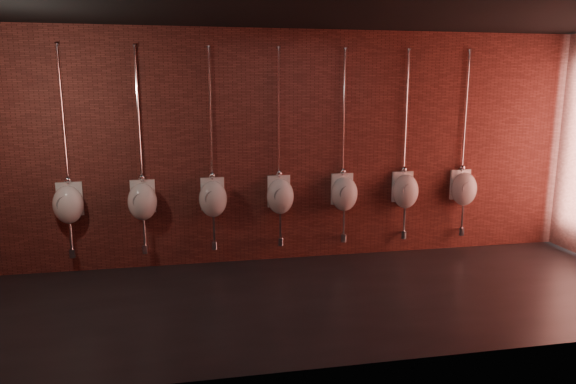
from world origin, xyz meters
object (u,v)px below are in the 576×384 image
urinal_2 (213,198)px  urinal_5 (405,190)px  urinal_4 (344,193)px  urinal_3 (280,195)px  urinal_0 (68,203)px  urinal_6 (464,188)px  urinal_1 (142,201)px

urinal_2 → urinal_5: bearing=0.0°
urinal_4 → urinal_3: bearing=180.0°
urinal_4 → urinal_0: bearing=180.0°
urinal_4 → urinal_6: same height
urinal_2 → urinal_5: same height
urinal_3 → urinal_6: same height
urinal_4 → urinal_6: 1.85m
urinal_3 → urinal_0: bearing=180.0°
urinal_0 → urinal_1: (0.92, 0.00, 0.00)m
urinal_0 → urinal_1: same height
urinal_1 → urinal_3: bearing=0.0°
urinal_4 → urinal_6: (1.85, 0.00, 0.00)m
urinal_3 → urinal_5: same height
urinal_3 → urinal_4: (0.92, 0.00, 0.00)m
urinal_4 → urinal_5: bearing=0.0°
urinal_0 → urinal_4: (3.69, 0.00, 0.00)m
urinal_0 → urinal_5: 4.62m
urinal_4 → urinal_5: (0.92, 0.00, 0.00)m
urinal_6 → urinal_0: bearing=180.0°
urinal_4 → urinal_6: bearing=0.0°
urinal_2 → urinal_6: (3.69, 0.00, 0.00)m
urinal_2 → urinal_4: 1.85m
urinal_0 → urinal_4: 3.69m
urinal_0 → urinal_1: size_ratio=1.00×
urinal_6 → urinal_3: bearing=180.0°
urinal_1 → urinal_6: 4.62m
urinal_3 → urinal_4: size_ratio=1.00×
urinal_2 → urinal_5: (2.77, 0.00, 0.00)m
urinal_3 → urinal_4: same height
urinal_0 → urinal_5: same height
urinal_2 → urinal_3: bearing=0.0°
urinal_3 → urinal_1: bearing=180.0°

